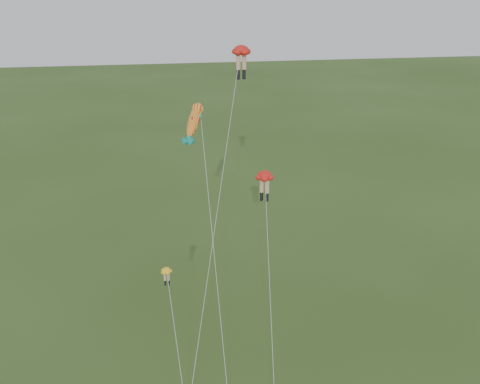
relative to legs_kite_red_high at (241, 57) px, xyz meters
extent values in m
ellipsoid|color=red|center=(0.08, 0.20, 0.51)|extent=(1.77, 1.77, 0.78)
cylinder|color=tan|center=(-0.15, 0.16, -0.41)|extent=(0.35, 0.35, 1.19)
cylinder|color=black|center=(-0.15, 0.16, -1.31)|extent=(0.27, 0.27, 0.60)
cube|color=black|center=(-0.15, 0.16, -1.69)|extent=(0.24, 0.37, 0.17)
cylinder|color=tan|center=(0.32, 0.23, -0.41)|extent=(0.35, 0.35, 1.19)
cylinder|color=black|center=(0.32, 0.23, -1.31)|extent=(0.27, 0.27, 0.60)
cube|color=black|center=(0.32, 0.23, -1.69)|extent=(0.24, 0.37, 0.17)
cylinder|color=silver|center=(-2.86, -6.88, -10.30)|extent=(5.92, 14.19, 22.41)
ellipsoid|color=red|center=(1.15, -4.64, -8.31)|extent=(1.99, 1.99, 0.73)
cylinder|color=tan|center=(0.95, -4.54, -9.17)|extent=(0.33, 0.33, 1.12)
cylinder|color=black|center=(0.95, -4.54, -10.01)|extent=(0.25, 0.25, 0.56)
cube|color=black|center=(0.95, -4.54, -10.37)|extent=(0.32, 0.37, 0.16)
cylinder|color=tan|center=(1.34, -4.75, -9.17)|extent=(0.33, 0.33, 1.12)
cylinder|color=black|center=(1.34, -4.75, -10.01)|extent=(0.25, 0.25, 0.56)
cube|color=black|center=(1.34, -4.75, -10.37)|extent=(0.32, 0.37, 0.16)
cylinder|color=silver|center=(0.54, -10.09, -14.72)|extent=(1.25, 10.92, 13.57)
ellipsoid|color=yellow|center=(-6.78, -8.78, -13.58)|extent=(0.86, 0.86, 0.42)
cylinder|color=tan|center=(-6.91, -8.77, -14.08)|extent=(0.19, 0.19, 0.65)
cylinder|color=black|center=(-6.91, -8.77, -14.57)|extent=(0.15, 0.15, 0.32)
cube|color=black|center=(-6.91, -8.77, -14.78)|extent=(0.11, 0.19, 0.09)
cylinder|color=tan|center=(-6.65, -8.78, -14.08)|extent=(0.19, 0.19, 0.65)
cylinder|color=black|center=(-6.65, -8.78, -14.57)|extent=(0.15, 0.15, 0.32)
cube|color=black|center=(-6.65, -8.78, -14.78)|extent=(0.11, 0.19, 0.09)
cylinder|color=silver|center=(-6.37, -12.03, -17.44)|extent=(0.84, 6.53, 8.14)
ellipsoid|color=yellow|center=(-4.17, -5.11, -3.59)|extent=(2.04, 3.05, 2.65)
sphere|color=yellow|center=(-4.17, -5.11, -3.59)|extent=(1.34, 1.53, 1.27)
cone|color=#158D81|center=(-4.17, -5.11, -3.59)|extent=(1.12, 1.36, 1.22)
cone|color=#158D81|center=(-4.17, -5.11, -3.59)|extent=(1.12, 1.36, 1.22)
cone|color=#158D81|center=(-4.17, -5.11, -3.59)|extent=(0.64, 0.77, 0.68)
cone|color=#158D81|center=(-4.17, -5.11, -3.59)|extent=(0.64, 0.77, 0.68)
cone|color=red|center=(-4.17, -5.11, -3.59)|extent=(0.67, 0.78, 0.67)
cylinder|color=silver|center=(-3.63, -9.93, -12.54)|extent=(1.12, 9.67, 17.93)
camera|label=1|loc=(-6.72, -42.41, 6.21)|focal=40.00mm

